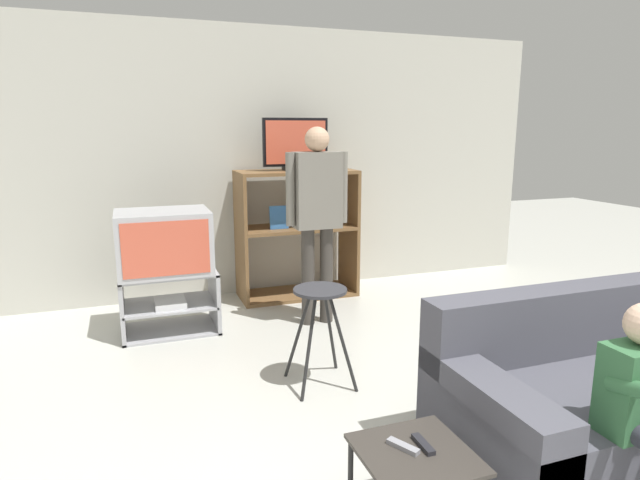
{
  "coord_description": "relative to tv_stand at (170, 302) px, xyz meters",
  "views": [
    {
      "loc": [
        -1.1,
        -1.01,
        1.64
      ],
      "look_at": [
        0.09,
        2.31,
        0.9
      ],
      "focal_mm": 30.0,
      "sensor_mm": 36.0,
      "label": 1
    }
  ],
  "objects": [
    {
      "name": "wall_back",
      "position": [
        0.85,
        0.9,
        1.05
      ],
      "size": [
        6.4,
        0.06,
        2.6
      ],
      "color": "beige",
      "rests_on": "ground_plane"
    },
    {
      "name": "tv_stand",
      "position": [
        0.0,
        0.0,
        0.0
      ],
      "size": [
        0.76,
        0.51,
        0.5
      ],
      "color": "#A8A8AD",
      "rests_on": "ground_plane"
    },
    {
      "name": "television_main",
      "position": [
        -0.02,
        0.0,
        0.5
      ],
      "size": [
        0.72,
        0.55,
        0.5
      ],
      "color": "#B2B2B7",
      "rests_on": "tv_stand"
    },
    {
      "name": "media_shelf",
      "position": [
        1.27,
        0.57,
        0.39
      ],
      "size": [
        1.14,
        0.5,
        1.24
      ],
      "color": "brown",
      "rests_on": "ground_plane"
    },
    {
      "name": "television_flat",
      "position": [
        1.26,
        0.56,
        1.23
      ],
      "size": [
        0.63,
        0.2,
        0.49
      ],
      "color": "black",
      "rests_on": "media_shelf"
    },
    {
      "name": "folding_stool",
      "position": [
        0.84,
        -1.29,
        0.27
      ],
      "size": [
        0.39,
        0.38,
        0.65
      ],
      "color": "black",
      "rests_on": "ground_plane"
    },
    {
      "name": "snack_table",
      "position": [
        0.77,
        -2.64,
        0.06
      ],
      "size": [
        0.45,
        0.45,
        0.35
      ],
      "color": "#38332D",
      "rests_on": "ground_plane"
    },
    {
      "name": "remote_control_black",
      "position": [
        0.82,
        -2.61,
        0.11
      ],
      "size": [
        0.04,
        0.14,
        0.02
      ],
      "primitive_type": "cube",
      "rotation": [
        0.0,
        0.0,
        -0.02
      ],
      "color": "#232328",
      "rests_on": "snack_table"
    },
    {
      "name": "remote_control_white",
      "position": [
        0.74,
        -2.6,
        0.11
      ],
      "size": [
        0.1,
        0.14,
        0.02
      ],
      "primitive_type": "cube",
      "rotation": [
        0.0,
        0.0,
        0.49
      ],
      "color": "gray",
      "rests_on": "snack_table"
    },
    {
      "name": "couch",
      "position": [
        2.0,
        -2.48,
        0.03
      ],
      "size": [
        1.79,
        0.89,
        0.8
      ],
      "color": "#4C4C56",
      "rests_on": "ground_plane"
    },
    {
      "name": "person_standing_adult",
      "position": [
        1.2,
        -0.22,
        0.76
      ],
      "size": [
        0.53,
        0.2,
        1.65
      ],
      "color": "#3D3833",
      "rests_on": "ground_plane"
    }
  ]
}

